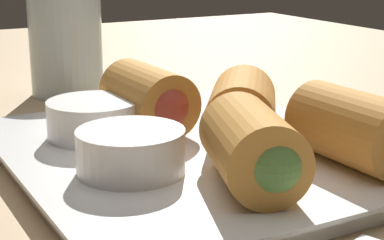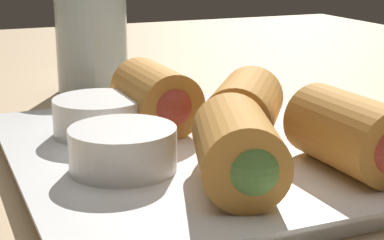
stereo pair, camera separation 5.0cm
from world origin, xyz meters
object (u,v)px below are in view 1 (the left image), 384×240
object	(u,v)px
serving_plate	(192,156)
dipping_bowl_near	(131,149)
spoon	(365,122)
dipping_bowl_far	(94,117)
drinking_glass	(68,44)

from	to	relation	value
serving_plate	dipping_bowl_near	bearing A→B (deg)	114.92
serving_plate	dipping_bowl_near	size ratio (longest dim) A/B	4.24
dipping_bowl_near	spoon	distance (cm)	25.10
dipping_bowl_near	dipping_bowl_far	bearing A→B (deg)	-4.38
dipping_bowl_far	drinking_glass	world-z (taller)	drinking_glass
dipping_bowl_far	serving_plate	bearing A→B (deg)	-136.55
serving_plate	drinking_glass	bearing A→B (deg)	0.95
dipping_bowl_near	drinking_glass	distance (cm)	30.92
spoon	drinking_glass	world-z (taller)	drinking_glass
serving_plate	spoon	world-z (taller)	same
drinking_glass	spoon	bearing A→B (deg)	-144.53
dipping_bowl_near	drinking_glass	size ratio (longest dim) A/B	0.65
dipping_bowl_far	drinking_glass	bearing A→B (deg)	-13.48
dipping_bowl_near	spoon	size ratio (longest dim) A/B	0.45
drinking_glass	serving_plate	bearing A→B (deg)	-179.05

